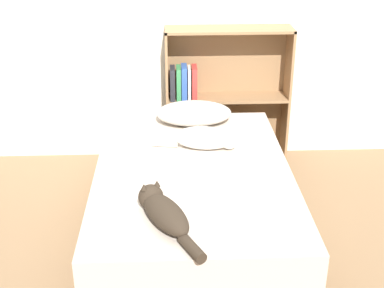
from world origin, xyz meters
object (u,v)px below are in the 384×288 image
(bed, at_px, (193,205))
(pillow, at_px, (194,113))
(cat_dark, at_px, (163,211))
(bookshelf, at_px, (221,93))
(cat_light, at_px, (205,138))

(bed, xyz_separation_m, pillow, (0.04, 0.71, 0.33))
(pillow, bearing_deg, cat_dark, -99.52)
(cat_dark, height_order, bookshelf, bookshelf)
(cat_dark, bearing_deg, pillow, -35.72)
(bed, bearing_deg, cat_light, 71.50)
(bed, distance_m, cat_dark, 0.68)
(bed, distance_m, pillow, 0.79)
(bed, bearing_deg, bookshelf, 76.54)
(cat_light, height_order, cat_dark, cat_dark)
(bed, xyz_separation_m, bookshelf, (0.28, 1.16, 0.32))
(cat_dark, relative_size, bookshelf, 0.51)
(bed, relative_size, cat_light, 3.24)
(pillow, height_order, bookshelf, bookshelf)
(bed, height_order, cat_dark, cat_dark)
(pillow, height_order, cat_light, pillow)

